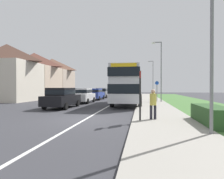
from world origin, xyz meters
TOP-DOWN VIEW (x-y plane):
  - ground_plane at (0.00, 0.00)m, footprint 120.00×120.00m
  - lane_marking_centre at (0.00, 8.00)m, footprint 0.14×60.00m
  - pavement_near_side at (4.20, 6.00)m, footprint 3.20×68.00m
  - grass_verge_seaward at (8.50, 6.00)m, footprint 6.00×68.00m
  - roadside_hedge at (6.30, -0.84)m, footprint 1.10×3.27m
  - double_decker_bus at (1.70, 9.43)m, footprint 2.80×10.10m
  - parked_car_black at (-3.69, 5.22)m, footprint 2.00×4.55m
  - parked_car_white at (-3.47, 10.57)m, footprint 1.93×4.21m
  - parked_car_blue at (-3.50, 16.32)m, footprint 2.00×4.56m
  - parked_car_grey at (-3.62, 22.12)m, footprint 2.00×4.43m
  - pedestrian_at_stop at (3.66, -0.16)m, footprint 0.34×0.34m
  - bus_stop_sign at (3.00, -0.61)m, footprint 0.09×0.52m
  - cycle_route_sign at (4.89, 12.86)m, footprint 0.44×0.08m
  - street_lamp_near at (5.41, -2.97)m, footprint 1.14×0.20m
  - street_lamp_mid at (5.22, 12.36)m, footprint 1.14×0.20m
  - street_lamp_far at (5.40, 30.74)m, footprint 1.14×0.20m
  - house_terrace_far_side at (-14.33, 18.57)m, footprint 7.17×18.96m

SIDE VIEW (x-z plane):
  - ground_plane at x=0.00m, z-range 0.00..0.00m
  - lane_marking_centre at x=0.00m, z-range 0.00..0.01m
  - grass_verge_seaward at x=8.50m, z-range 0.00..0.08m
  - pavement_near_side at x=4.20m, z-range 0.00..0.12m
  - roadside_hedge at x=6.30m, z-range 0.00..0.90m
  - parked_car_blue at x=-3.50m, z-range 0.09..1.70m
  - parked_car_grey at x=-3.62m, z-range 0.08..1.76m
  - parked_car_white at x=-3.47m, z-range 0.08..1.76m
  - parked_car_black at x=-3.69m, z-range 0.08..1.82m
  - pedestrian_at_stop at x=3.66m, z-range 0.14..1.81m
  - cycle_route_sign at x=4.89m, z-range 0.17..2.69m
  - bus_stop_sign at x=3.00m, z-range 0.24..2.84m
  - double_decker_bus at x=1.70m, z-range 0.29..3.99m
  - house_terrace_far_side at x=-14.33m, z-range 0.00..7.45m
  - street_lamp_near at x=5.41m, z-range 0.54..7.11m
  - street_lamp_mid at x=5.22m, z-range 0.54..7.60m
  - street_lamp_far at x=5.40m, z-range 0.55..7.92m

